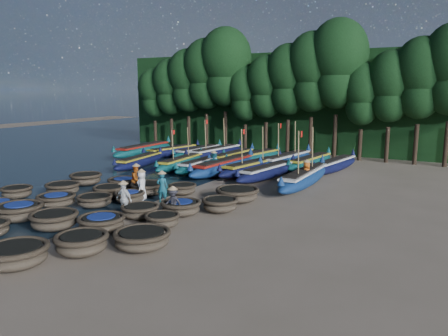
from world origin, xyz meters
The scene contains 59 objects.
ground centered at (0.00, 0.00, 0.00)m, with size 120.00×120.00×0.00m, color #7E6D5C.
foliage_wall centered at (0.00, 23.50, 5.00)m, with size 40.00×3.00×10.00m, color black.
coracle_3 centered at (1.47, -10.62, 0.47)m, with size 2.78×2.78×0.82m.
coracle_4 centered at (2.61, -8.63, 0.48)m, with size 2.24×2.24×0.84m.
coracle_6 centered at (-3.43, -6.91, 0.49)m, with size 2.60×2.60×0.84m.
coracle_7 centered at (-0.86, -7.01, 0.46)m, with size 2.20×2.20×0.81m.
coracle_8 centered at (1.26, -6.21, 0.43)m, with size 2.20×2.20×0.74m.
coracle_9 centered at (4.23, -7.00, 0.44)m, with size 2.73×2.73×0.76m.
coracle_10 centered at (-7.54, -4.08, 0.40)m, with size 1.80×1.80×0.70m.
coracle_11 centered at (-3.99, -4.24, 0.40)m, with size 2.56×2.56×0.69m.
coracle_12 centered at (-2.09, -3.29, 0.38)m, with size 2.34×2.34×0.67m.
coracle_13 centered at (1.40, -3.73, 0.39)m, with size 1.91×1.91×0.68m.
coracle_14 centered at (3.28, -4.40, 0.38)m, with size 1.94×1.94×0.65m.
coracle_15 centered at (-5.86, -2.17, 0.42)m, with size 2.13×2.13×0.74m.
coracle_16 centered at (-2.89, -1.31, 0.41)m, with size 2.06×2.06×0.71m.
coracle_17 centered at (-1.00, -1.72, 0.39)m, with size 2.11×2.11×0.67m.
coracle_18 centered at (2.89, -2.33, 0.43)m, with size 2.07×2.07×0.74m.
coracle_19 centered at (4.33, -0.85, 0.42)m, with size 2.17×2.17×0.74m.
coracle_20 centered at (-6.70, 0.47, 0.46)m, with size 2.17×2.17×0.80m.
coracle_21 centered at (-3.77, 0.84, 0.41)m, with size 2.33×2.33×0.70m.
coracle_22 centered at (-1.32, 0.37, 0.43)m, with size 2.34×2.34×0.76m.
coracle_23 centered at (0.44, 1.42, 0.38)m, with size 1.71×1.71×0.66m.
coracle_24 centered at (4.17, 1.44, 0.46)m, with size 2.49×2.49×0.81m.
long_boat_2 centered at (-8.02, 7.60, 0.51)m, with size 2.49×7.52×1.34m.
long_boat_3 centered at (-4.66, 8.63, 0.52)m, with size 2.03×7.63×3.26m.
long_boat_4 centered at (-2.69, 8.73, 0.52)m, with size 1.54×7.73×1.36m.
long_boat_5 centered at (-0.59, 8.40, 0.60)m, with size 2.02×9.00×1.59m.
long_boat_6 centered at (1.43, 9.25, 0.56)m, with size 2.75×8.22×3.54m.
long_boat_7 centered at (3.10, 8.28, 0.54)m, with size 2.43×7.94×1.41m.
long_boat_8 centered at (6.18, 7.11, 0.61)m, with size 1.71×9.01×3.83m.
long_boat_9 centered at (-11.79, 12.70, 0.60)m, with size 1.89×8.98×1.58m.
long_boat_10 centered at (-9.17, 13.77, 0.51)m, with size 2.54×7.49×1.34m.
long_boat_11 centered at (-6.70, 14.51, 0.52)m, with size 1.87×7.72×1.36m.
long_boat_12 centered at (-4.76, 14.35, 0.59)m, with size 2.42×8.68×3.70m.
long_boat_13 centered at (-2.35, 13.18, 0.53)m, with size 1.65×7.87×1.39m.
long_boat_14 centered at (-0.59, 13.84, 0.54)m, with size 2.73×7.94×1.42m.
long_boat_15 centered at (2.44, 13.63, 0.59)m, with size 2.57×8.64×3.70m.
long_boat_16 centered at (4.41, 13.87, 0.54)m, with size 2.26×7.99×1.41m.
long_boat_17 centered at (6.52, 13.50, 0.53)m, with size 2.44×7.90×1.40m.
fisherman_0 centered at (-0.85, -0.83, 0.92)m, with size 0.89×1.01×1.93m.
fisherman_1 centered at (0.47, -0.64, 0.96)m, with size 0.74×0.62×1.92m.
fisherman_2 centered at (-2.12, 0.23, 0.94)m, with size 0.68×0.88×2.00m.
fisherman_3 centered at (2.86, -2.96, 0.82)m, with size 1.05×0.66×1.75m.
fisherman_4 centered at (0.57, -3.93, 0.94)m, with size 1.08×0.53×1.97m.
fisherman_5 centered at (-1.03, 7.72, 0.91)m, with size 1.68×1.21×1.95m.
fisherman_6 centered at (6.31, 7.17, 0.92)m, with size 0.75×0.96×1.92m.
tree_0 centered at (-16.00, 20.00, 5.97)m, with size 3.68×3.68×8.68m.
tree_1 centered at (-13.70, 20.00, 6.65)m, with size 4.09×4.09×9.65m.
tree_2 centered at (-11.40, 20.00, 7.32)m, with size 4.51×4.51×10.63m.
tree_3 centered at (-9.10, 20.00, 8.00)m, with size 4.92×4.92×11.60m.
tree_4 centered at (-6.80, 20.00, 8.67)m, with size 5.34×5.34×12.58m.
tree_5 centered at (-4.50, 20.00, 5.97)m, with size 3.68×3.68×8.68m.
tree_6 centered at (-2.20, 20.00, 6.65)m, with size 4.09×4.09×9.65m.
tree_7 centered at (0.10, 20.00, 7.32)m, with size 4.51×4.51×10.63m.
tree_8 centered at (2.40, 20.00, 8.00)m, with size 4.92×4.92×11.60m.
tree_9 centered at (4.70, 20.00, 8.67)m, with size 5.34×5.34×12.58m.
tree_10 centered at (7.00, 20.00, 5.97)m, with size 3.68×3.68×8.68m.
tree_11 centered at (9.30, 20.00, 6.65)m, with size 4.09×4.09×9.65m.
tree_12 centered at (11.60, 20.00, 7.32)m, with size 4.51×4.51×10.63m.
Camera 1 is at (15.16, -19.97, 6.29)m, focal length 35.00 mm.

